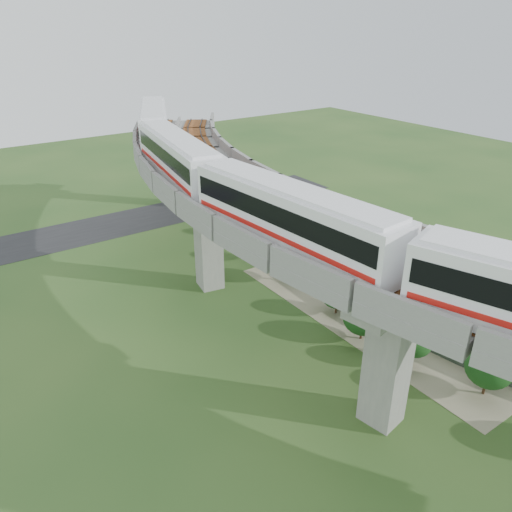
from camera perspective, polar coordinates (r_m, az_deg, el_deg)
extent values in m
plane|color=#294D1F|center=(38.81, 1.47, -9.84)|extent=(160.00, 160.00, 0.00)
cube|color=gray|center=(46.20, 17.17, -4.79)|extent=(18.00, 26.00, 0.04)
cube|color=#232326|center=(62.65, -15.04, 3.66)|extent=(60.00, 8.00, 0.03)
cube|color=#99968E|center=(66.22, -8.61, 9.27)|extent=(2.86, 2.93, 8.40)
cube|color=#99968E|center=(65.06, -8.90, 13.33)|extent=(7.21, 5.74, 1.20)
cube|color=#99968E|center=(44.80, -5.45, 1.36)|extent=(2.35, 2.51, 8.40)
cube|color=#99968E|center=(43.06, -5.71, 7.20)|extent=(7.31, 3.58, 1.20)
cube|color=#99968E|center=(30.84, 14.78, -11.81)|extent=(2.35, 2.51, 8.40)
cube|color=#99968E|center=(28.26, 15.85, -4.02)|extent=(7.31, 3.58, 1.20)
cube|color=gray|center=(58.97, -9.19, 13.05)|extent=(16.42, 20.91, 0.80)
cube|color=gray|center=(58.97, -13.54, 13.57)|extent=(8.66, 17.08, 1.00)
cube|color=gray|center=(58.91, -4.94, 14.15)|extent=(8.66, 17.08, 1.00)
cube|color=brown|center=(58.93, -11.41, 13.33)|extent=(10.68, 18.08, 0.12)
cube|color=black|center=(58.91, -11.42, 13.44)|extent=(9.69, 17.59, 0.12)
cube|color=brown|center=(58.90, -7.02, 13.62)|extent=(10.68, 18.08, 0.12)
cube|color=black|center=(58.88, -7.03, 13.74)|extent=(9.69, 17.59, 0.12)
cube|color=gray|center=(41.58, -5.13, 8.00)|extent=(11.77, 20.03, 0.80)
cube|color=gray|center=(40.05, -10.97, 8.29)|extent=(3.22, 18.71, 1.00)
cube|color=gray|center=(42.98, 0.23, 9.94)|extent=(3.22, 18.71, 1.00)
cube|color=brown|center=(40.75, -8.06, 8.16)|extent=(5.44, 19.05, 0.12)
cube|color=black|center=(40.71, -8.07, 8.32)|extent=(4.35, 18.88, 0.12)
cube|color=brown|center=(42.25, -2.35, 9.02)|extent=(5.44, 19.05, 0.12)
cube|color=black|center=(42.21, -2.35, 9.17)|extent=(4.35, 18.88, 0.12)
cube|color=gray|center=(28.36, 13.85, -1.37)|extent=(11.77, 20.03, 0.80)
cube|color=gray|center=(24.76, 8.55, -2.66)|extent=(3.22, 18.71, 1.00)
cube|color=gray|center=(31.45, 18.35, 2.59)|extent=(3.22, 18.71, 1.00)
cube|color=brown|center=(26.49, 11.32, -1.99)|extent=(5.44, 19.05, 0.12)
cube|color=black|center=(26.43, 11.34, -1.76)|extent=(4.35, 18.88, 0.12)
cube|color=brown|center=(29.90, 16.27, 0.76)|extent=(5.44, 19.05, 0.12)
cube|color=black|center=(29.85, 16.29, 0.97)|extent=(4.35, 18.88, 0.12)
cube|color=white|center=(28.61, 3.99, 4.51)|extent=(3.81, 15.16, 3.20)
cube|color=white|center=(28.05, 4.10, 7.76)|extent=(3.22, 14.37, 0.22)
cube|color=black|center=(28.45, 4.02, 5.36)|extent=(3.83, 14.57, 1.15)
cube|color=red|center=(28.89, 3.95, 3.13)|extent=(3.83, 14.57, 0.30)
cube|color=black|center=(29.17, 3.91, 1.84)|extent=(2.85, 12.86, 0.28)
cube|color=white|center=(41.59, -8.85, 11.02)|extent=(5.28, 15.24, 3.20)
cube|color=white|center=(41.21, -9.01, 13.30)|extent=(4.62, 14.41, 0.22)
cube|color=black|center=(41.48, -8.89, 11.62)|extent=(5.24, 14.66, 1.15)
cube|color=red|center=(41.78, -8.78, 10.02)|extent=(5.24, 14.66, 0.30)
cube|color=black|center=(41.98, -8.72, 9.09)|extent=(4.10, 12.89, 0.28)
cube|color=white|center=(56.67, -11.60, 14.67)|extent=(8.67, 14.77, 3.20)
cube|color=white|center=(56.39, -11.75, 16.37)|extent=(7.86, 13.87, 0.22)
cube|color=black|center=(56.59, -11.64, 15.12)|extent=(8.47, 14.25, 1.15)
cube|color=red|center=(56.81, -11.53, 13.93)|extent=(8.47, 14.25, 0.30)
cube|color=black|center=(56.95, -11.47, 13.23)|extent=(7.01, 12.39, 0.28)
cylinder|color=#2D382D|center=(58.62, -0.05, 3.82)|extent=(0.08, 0.08, 1.50)
cube|color=#2D382D|center=(56.41, 0.57, 2.92)|extent=(1.69, 4.77, 1.40)
cylinder|color=#2D382D|center=(54.25, 1.36, 1.96)|extent=(0.08, 0.08, 1.50)
cube|color=#2D382D|center=(52.16, 2.34, 0.93)|extent=(1.23, 4.91, 1.40)
cylinder|color=#2D382D|center=(50.14, 3.52, -0.16)|extent=(0.08, 0.08, 1.50)
cube|color=#2D382D|center=(48.23, 4.92, -1.31)|extent=(0.75, 4.99, 1.40)
cylinder|color=#2D382D|center=(46.42, 6.57, -2.53)|extent=(0.08, 0.08, 1.50)
cube|color=#2D382D|center=(44.74, 8.47, -3.80)|extent=(0.27, 5.04, 1.40)
cylinder|color=#2D382D|center=(43.21, 10.63, -5.11)|extent=(0.08, 0.08, 1.50)
cube|color=#2D382D|center=(41.85, 13.07, -6.47)|extent=(0.27, 5.04, 1.40)
cylinder|color=#2D382D|center=(40.68, 15.79, -7.83)|extent=(0.08, 0.08, 1.50)
cube|color=#2D382D|center=(39.71, 18.77, -9.18)|extent=(0.75, 4.99, 1.40)
cylinder|color=#2D382D|center=(38.97, 21.99, -10.49)|extent=(0.08, 0.08, 1.50)
cube|color=#2D382D|center=(38.47, 25.42, -11.73)|extent=(1.23, 4.91, 1.40)
cylinder|color=#382314|center=(62.53, -3.08, 5.05)|extent=(0.18, 0.18, 1.18)
ellipsoid|color=#133D17|center=(62.08, -3.11, 6.19)|extent=(2.40, 2.40, 2.04)
cylinder|color=#382314|center=(56.81, -1.65, 2.97)|extent=(0.18, 0.18, 1.30)
ellipsoid|color=#133D17|center=(56.33, -1.67, 4.18)|extent=(2.14, 2.14, 1.82)
cylinder|color=#382314|center=(50.97, 0.15, 0.16)|extent=(0.18, 0.18, 1.22)
ellipsoid|color=#133D17|center=(50.43, 0.15, 1.49)|extent=(2.28, 2.28, 1.94)
cylinder|color=#382314|center=(46.88, 3.87, -2.03)|extent=(0.18, 0.18, 1.61)
ellipsoid|color=#133D17|center=(46.14, 3.93, -0.22)|extent=(2.82, 2.82, 2.40)
cylinder|color=#382314|center=(42.55, 9.13, -5.91)|extent=(0.18, 0.18, 0.99)
ellipsoid|color=#133D17|center=(41.90, 9.25, -4.42)|extent=(2.61, 2.61, 2.22)
cylinder|color=#382314|center=(39.76, 11.92, -8.65)|extent=(0.18, 0.18, 0.99)
ellipsoid|color=#133D17|center=(39.00, 12.10, -6.95)|extent=(3.02, 3.02, 2.57)
cylinder|color=#382314|center=(37.95, 17.39, -11.02)|extent=(0.18, 0.18, 1.20)
ellipsoid|color=#133D17|center=(37.20, 17.66, -9.36)|extent=(2.46, 2.46, 2.09)
cylinder|color=#382314|center=(37.04, 24.66, -13.41)|extent=(0.18, 0.18, 1.22)
ellipsoid|color=#133D17|center=(36.16, 25.10, -11.52)|extent=(3.02, 3.02, 2.57)
imported|color=white|center=(43.28, 16.37, -5.98)|extent=(2.37, 3.48, 1.10)
imported|color=maroon|center=(45.39, 22.06, -5.16)|extent=(4.06, 3.74, 1.35)
imported|color=black|center=(48.21, 8.40, -1.76)|extent=(3.88, 2.51, 1.05)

